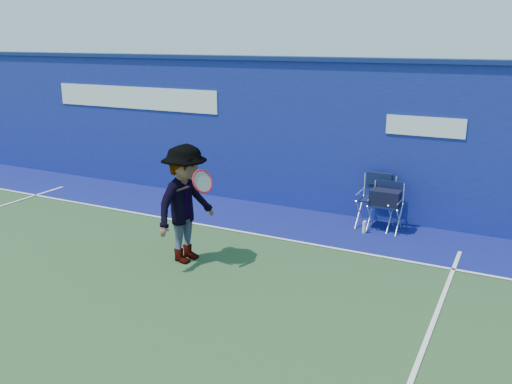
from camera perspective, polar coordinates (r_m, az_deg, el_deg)
The scene contains 8 objects.
ground at distance 8.04m, azimuth -17.84°, elevation -10.20°, with size 80.00×80.00×0.00m, color #2B4B28.
stadium_wall at distance 11.65m, azimuth -0.37°, elevation 6.60°, with size 24.00×0.50×3.08m.
out_of_bounds_strip at distance 11.07m, azimuth -2.95°, elevation -2.16°, with size 24.00×1.80×0.01m, color navy.
court_lines at distance 8.42m, azimuth -14.98°, elevation -8.64°, with size 24.00×12.00×0.01m.
directors_chair_left at distance 10.38m, azimuth 12.46°, elevation -1.88°, with size 0.59×0.55×1.00m.
directors_chair_right at distance 10.22m, azimuth 13.41°, elevation -1.97°, with size 0.53×0.48×0.89m.
water_bottle at distance 10.08m, azimuth 11.33°, elevation -3.65°, with size 0.07×0.07×0.23m, color silver.
tennis_player at distance 8.51m, azimuth -7.41°, elevation -1.25°, with size 0.95×1.28×1.88m.
Camera 1 is at (5.27, -5.01, 3.43)m, focal length 38.00 mm.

